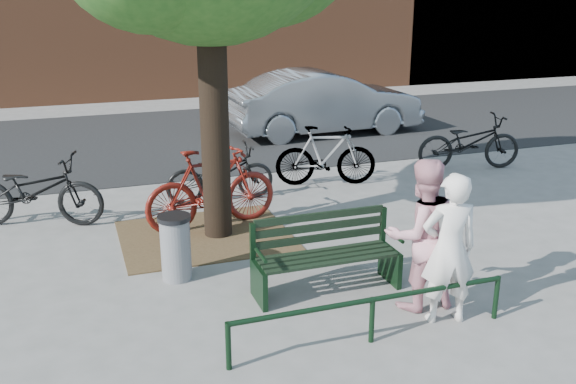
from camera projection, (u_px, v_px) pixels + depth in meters
name	position (u px, v px, depth m)	size (l,w,h in m)	color
ground	(326.00, 291.00, 7.67)	(90.00, 90.00, 0.00)	gray
dirt_pit	(205.00, 236.00, 9.33)	(2.40, 2.00, 0.02)	brown
road	(190.00, 137.00, 15.30)	(40.00, 7.00, 0.01)	black
park_bench	(325.00, 252.00, 7.59)	(1.74, 0.54, 0.97)	black
guard_railing	(372.00, 306.00, 6.47)	(3.06, 0.06, 0.51)	black
person_left	(449.00, 249.00, 6.76)	(0.61, 0.40, 1.68)	white
person_right	(421.00, 235.00, 7.07)	(0.84, 0.66, 1.73)	pink
litter_bin	(176.00, 247.00, 7.88)	(0.41, 0.41, 0.83)	gray
bicycle_a	(35.00, 191.00, 9.61)	(0.72, 2.07, 1.09)	black
bicycle_b	(211.00, 188.00, 9.51)	(0.58, 2.04, 1.22)	#5C130D
bicycle_c	(220.00, 174.00, 10.70)	(0.64, 1.82, 0.96)	black
bicycle_d	(326.00, 156.00, 11.56)	(0.51, 1.82, 1.10)	gray
bicycle_e	(469.00, 142.00, 12.57)	(0.72, 2.05, 1.08)	black
parked_car	(324.00, 102.00, 15.48)	(1.63, 4.66, 1.54)	gray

